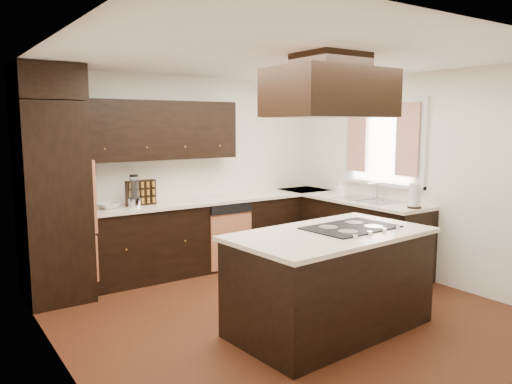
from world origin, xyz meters
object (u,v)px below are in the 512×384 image
Objects in this scene: island at (330,283)px; spice_rack at (141,193)px; oven_column at (53,202)px; range_hood at (330,93)px.

island is 2.62m from spice_rack.
spice_rack is (-0.86, 2.39, 0.63)m from island.
oven_column reaches higher than island.
range_hood is at bearing 99.74° from island.
oven_column is at bearing 129.74° from range_hood.
oven_column is at bearing 125.25° from island.
range_hood is 2.73m from spice_rack.
spice_rack is at bearing 5.31° from oven_column.
spice_rack is (1.02, 0.10, 0.01)m from oven_column.
range_hood is 2.89× the size of spice_rack.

